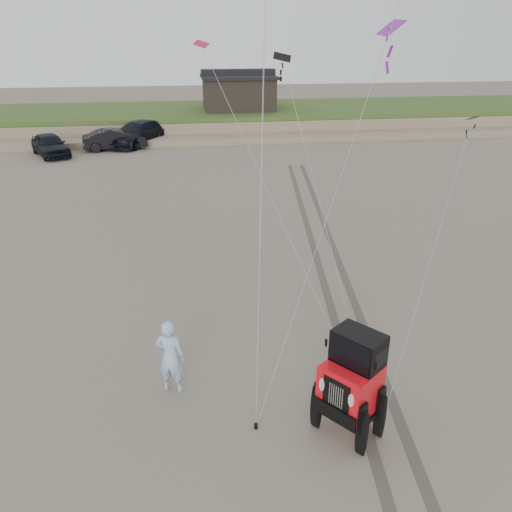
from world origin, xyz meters
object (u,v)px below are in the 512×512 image
Objects in this scene: man at (170,356)px; cabin at (238,91)px; truck_b at (115,139)px; jeep at (349,396)px; truck_c at (138,133)px; truck_a at (50,145)px.

cabin is at bearing -80.98° from man.
jeep is at bearing -175.27° from truck_b.
truck_b is 0.75× the size of truck_c.
man is at bearing -156.22° from jeep.
truck_c is (-8.48, -5.99, -2.36)m from cabin.
man reaches higher than truck_c.
cabin is 1.05× the size of truck_c.
truck_c is 3.21× the size of man.
truck_b is 2.19m from truck_c.
cabin is 36.25m from man.
truck_a is 2.40× the size of man.
truck_c is 32.32m from jeep.
truck_a is at bearing 98.84° from truck_b.
truck_c reaches higher than truck_a.
jeep is (-2.07, -37.67, -2.28)m from cabin.
jeep reaches higher than man.
jeep is at bearing -93.15° from cabin.
man is (2.72, -29.72, 0.06)m from truck_c.
man is at bearing -52.82° from truck_c.
truck_b is 28.53m from man.
cabin reaches higher than jeep.
man is (4.29, -28.20, 0.19)m from truck_b.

